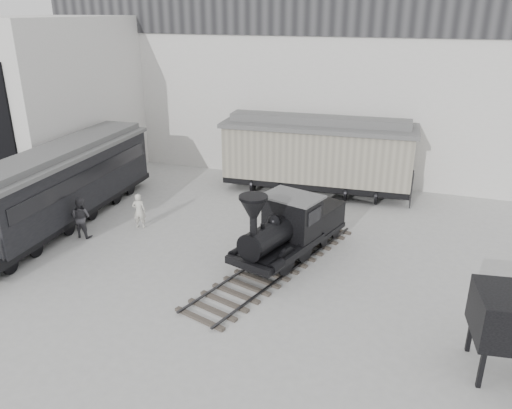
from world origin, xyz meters
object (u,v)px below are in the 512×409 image
at_px(boxcar, 317,153).
at_px(passenger_coach, 64,184).
at_px(visitor_a, 139,211).
at_px(locomotive, 287,232).
at_px(visitor_b, 81,217).

relative_size(boxcar, passenger_coach, 0.82).
bearing_deg(visitor_a, passenger_coach, -13.01).
relative_size(locomotive, visitor_a, 5.79).
bearing_deg(locomotive, visitor_b, -157.76).
xyz_separation_m(visitor_a, visitor_b, (-1.86, -1.67, 0.09)).
bearing_deg(visitor_b, locomotive, -175.85).
height_order(passenger_coach, visitor_a, passenger_coach).
bearing_deg(passenger_coach, visitor_b, -38.88).
xyz_separation_m(locomotive, visitor_b, (-9.06, -0.88, -0.30)).
xyz_separation_m(passenger_coach, visitor_a, (3.59, 0.44, -1.02)).
bearing_deg(visitor_a, visitor_b, 22.07).
bearing_deg(visitor_a, boxcar, -150.99).
bearing_deg(visitor_b, passenger_coach, -36.90).
distance_m(boxcar, visitor_a, 9.97).
relative_size(passenger_coach, visitor_b, 6.88).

